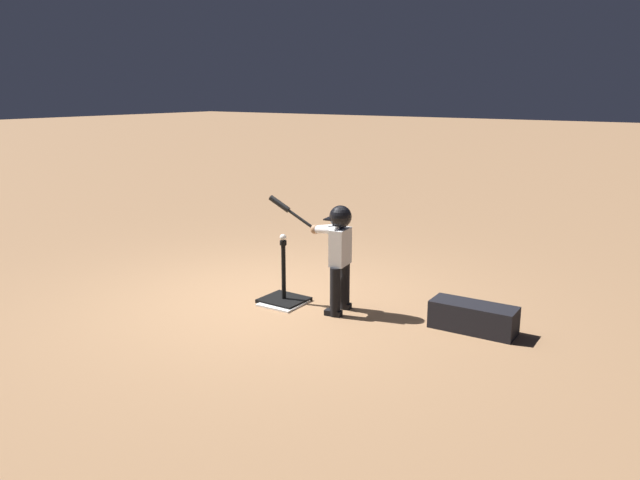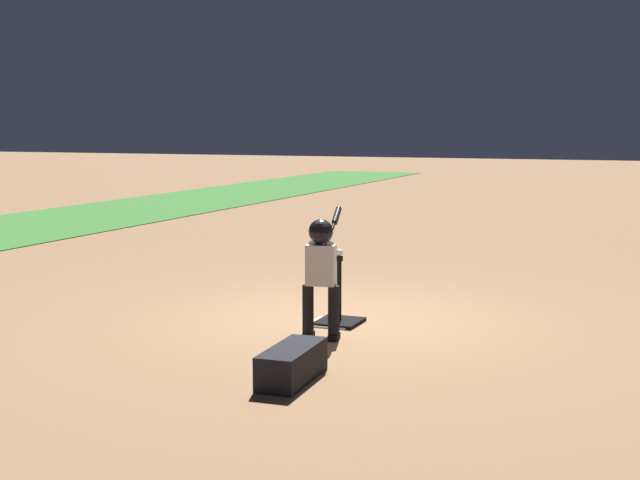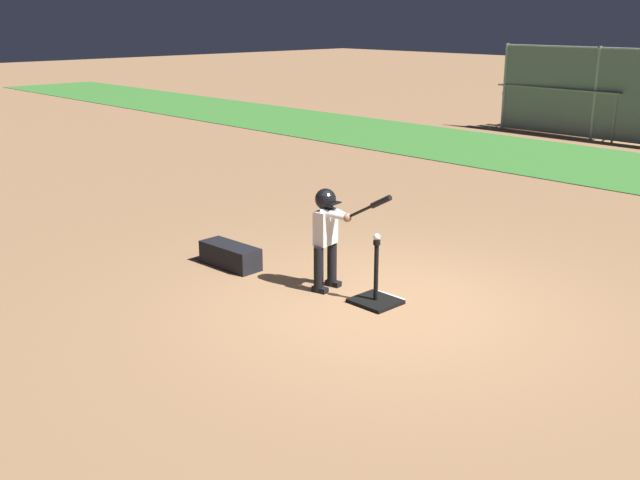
{
  "view_description": "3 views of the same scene",
  "coord_description": "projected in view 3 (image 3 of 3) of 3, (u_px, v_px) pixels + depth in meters",
  "views": [
    {
      "loc": [
        -4.32,
        5.23,
        2.34
      ],
      "look_at": [
        -0.48,
        -0.32,
        0.7
      ],
      "focal_mm": 35.0,
      "sensor_mm": 36.0,
      "label": 1
    },
    {
      "loc": [
        -8.65,
        -3.26,
        2.06
      ],
      "look_at": [
        -0.52,
        0.04,
        0.92
      ],
      "focal_mm": 50.0,
      "sensor_mm": 36.0,
      "label": 2
    },
    {
      "loc": [
        4.86,
        -5.7,
        3.0
      ],
      "look_at": [
        -0.84,
        -0.23,
        0.61
      ],
      "focal_mm": 42.0,
      "sensor_mm": 36.0,
      "label": 3
    }
  ],
  "objects": [
    {
      "name": "equipment_bag",
      "position": [
        230.0,
        256.0,
        9.25
      ],
      "size": [
        0.85,
        0.36,
        0.28
      ],
      "primitive_type": "cube",
      "rotation": [
        0.0,
        0.0,
        0.05
      ],
      "color": "black",
      "rests_on": "ground_plane"
    },
    {
      "name": "batter_child",
      "position": [
        328.0,
        226.0,
        8.3
      ],
      "size": [
        0.96,
        0.38,
        1.22
      ],
      "color": "black",
      "rests_on": "ground_plane"
    },
    {
      "name": "bleachers_far_right",
      "position": [
        576.0,
        109.0,
        19.83
      ],
      "size": [
        3.51,
        2.33,
        1.23
      ],
      "color": "gray",
      "rests_on": "ground_plane"
    },
    {
      "name": "ground_plane",
      "position": [
        390.0,
        307.0,
        8.01
      ],
      "size": [
        90.0,
        90.0,
        0.0
      ],
      "primitive_type": "plane",
      "color": "#99704C"
    },
    {
      "name": "home_plate",
      "position": [
        377.0,
        300.0,
        8.17
      ],
      "size": [
        0.46,
        0.46,
        0.02
      ],
      "primitive_type": "cube",
      "rotation": [
        0.0,
        0.0,
        0.04
      ],
      "color": "white",
      "rests_on": "ground_plane"
    },
    {
      "name": "baseball",
      "position": [
        377.0,
        237.0,
        7.89
      ],
      "size": [
        0.07,
        0.07,
        0.07
      ],
      "primitive_type": "sphere",
      "color": "white",
      "rests_on": "batting_tee"
    },
    {
      "name": "batting_tee",
      "position": [
        376.0,
        296.0,
        8.08
      ],
      "size": [
        0.48,
        0.43,
        0.71
      ],
      "color": "black",
      "rests_on": "ground_plane"
    }
  ]
}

